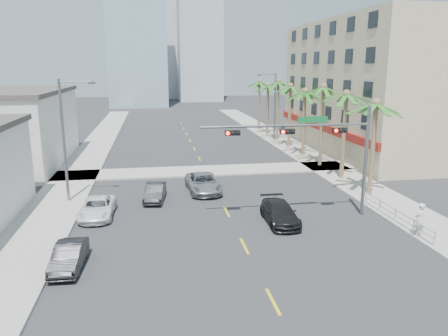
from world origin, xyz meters
name	(u,v)px	position (x,y,z in m)	size (l,w,h in m)	color
ground	(262,280)	(0.00, 0.00, 0.00)	(260.00, 260.00, 0.00)	#262628
sidewalk_right	(333,171)	(12.00, 20.00, 0.07)	(4.00, 120.00, 0.15)	gray
sidewalk_left	(72,181)	(-12.00, 20.00, 0.07)	(4.00, 120.00, 0.15)	gray
sidewalk_cross	(206,171)	(0.00, 22.00, 0.07)	(80.00, 4.00, 0.15)	gray
building_right	(383,87)	(21.99, 30.00, 7.50)	(15.25, 28.00, 15.00)	tan
building_left_far	(5,130)	(-19.50, 28.00, 3.60)	(11.00, 18.00, 7.20)	beige
tower_far_left	(136,6)	(-8.00, 95.00, 24.00)	(14.00, 14.00, 48.00)	#99B2C6
tower_far_center	(156,29)	(-3.00, 125.00, 21.00)	(16.00, 16.00, 42.00)	#ADADB2
traffic_signal_mast	(321,143)	(5.78, 7.95, 5.06)	(11.12, 0.54, 7.20)	slate
palm_tree_0	(376,104)	(11.60, 12.00, 7.08)	(4.80, 4.80, 7.80)	brown
palm_tree_1	(346,95)	(11.60, 17.20, 7.43)	(4.80, 4.80, 8.16)	brown
palm_tree_2	(324,88)	(11.60, 22.40, 7.78)	(4.80, 4.80, 8.52)	brown
palm_tree_3	(305,92)	(11.60, 27.60, 7.08)	(4.80, 4.80, 7.80)	brown
palm_tree_4	(290,87)	(11.60, 32.80, 7.43)	(4.80, 4.80, 8.16)	brown
palm_tree_5	(278,82)	(11.60, 38.00, 7.78)	(4.80, 4.80, 8.52)	brown
palm_tree_6	(268,86)	(11.60, 43.20, 7.08)	(4.80, 4.80, 7.80)	brown
palm_tree_7	(260,82)	(11.60, 48.40, 7.43)	(4.80, 4.80, 8.16)	brown
streetlight_left	(66,135)	(-11.00, 14.00, 5.06)	(2.55, 0.25, 9.00)	slate
streetlight_right	(273,103)	(11.00, 38.00, 5.06)	(2.55, 0.25, 9.00)	slate
guardrail	(396,214)	(10.30, 6.00, 0.67)	(0.08, 8.08, 1.00)	silver
car_parked_mid	(69,256)	(-9.20, 2.75, 0.63)	(1.33, 3.82, 1.26)	black
car_parked_far	(97,208)	(-8.70, 10.34, 0.64)	(2.11, 4.57, 1.27)	white
car_lane_left	(155,192)	(-4.88, 13.50, 0.64)	(1.36, 3.89, 1.28)	black
car_lane_center	(203,183)	(-1.02, 15.22, 0.73)	(2.42, 5.24, 1.46)	#A7A6AB
car_lane_right	(280,213)	(3.01, 7.34, 0.67)	(1.87, 4.60, 1.34)	black
pedestrian	(420,220)	(10.30, 3.51, 1.15)	(0.73, 0.48, 2.01)	silver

